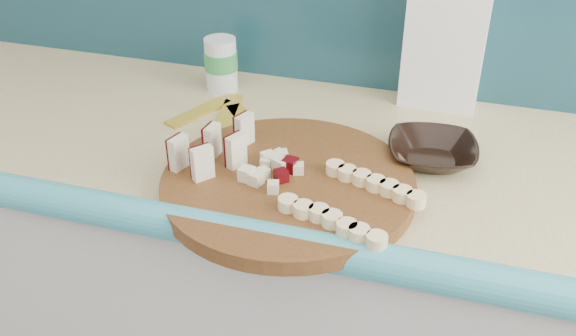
{
  "coord_description": "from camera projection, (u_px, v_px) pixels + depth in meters",
  "views": [
    {
      "loc": [
        0.38,
        0.48,
        1.52
      ],
      "look_at": [
        0.12,
        1.34,
        0.96
      ],
      "focal_mm": 40.0,
      "sensor_mm": 36.0,
      "label": 1
    }
  ],
  "objects": [
    {
      "name": "banana_slices",
      "position": [
        354.0,
        201.0,
        1.0
      ],
      "size": [
        0.22,
        0.21,
        0.02
      ],
      "color": "#FDDE9A",
      "rests_on": "cutting_board"
    },
    {
      "name": "flour_bag",
      "position": [
        446.0,
        40.0,
        1.3
      ],
      "size": [
        0.16,
        0.12,
        0.27
      ],
      "primitive_type": "cube",
      "rotation": [
        0.0,
        0.0,
        -0.04
      ],
      "color": "white",
      "rests_on": "kitchen_counter"
    },
    {
      "name": "apple_wedges",
      "position": [
        215.0,
        147.0,
        1.1
      ],
      "size": [
        0.12,
        0.17,
        0.06
      ],
      "color": "beige",
      "rests_on": "cutting_board"
    },
    {
      "name": "kitchen_counter",
      "position": [
        300.0,
        315.0,
        1.46
      ],
      "size": [
        2.2,
        0.63,
        0.91
      ],
      "color": "beige",
      "rests_on": "ground"
    },
    {
      "name": "canister",
      "position": [
        221.0,
        63.0,
        1.39
      ],
      "size": [
        0.07,
        0.07,
        0.12
      ],
      "rotation": [
        0.0,
        0.0,
        -0.29
      ],
      "color": "silver",
      "rests_on": "kitchen_counter"
    },
    {
      "name": "banana_peel",
      "position": [
        224.0,
        115.0,
        1.31
      ],
      "size": [
        0.22,
        0.18,
        0.01
      ],
      "rotation": [
        0.0,
        0.0,
        0.0
      ],
      "color": "gold",
      "rests_on": "kitchen_counter"
    },
    {
      "name": "cutting_board",
      "position": [
        288.0,
        185.0,
        1.08
      ],
      "size": [
        0.55,
        0.55,
        0.03
      ],
      "primitive_type": "cylinder",
      "rotation": [
        0.0,
        0.0,
        -0.36
      ],
      "color": "#4A2A0F",
      "rests_on": "kitchen_counter"
    },
    {
      "name": "brown_bowl",
      "position": [
        432.0,
        152.0,
        1.15
      ],
      "size": [
        0.18,
        0.18,
        0.04
      ],
      "primitive_type": "imported",
      "rotation": [
        0.0,
        0.0,
        0.15
      ],
      "color": "black",
      "rests_on": "kitchen_counter"
    },
    {
      "name": "apple_chunks",
      "position": [
        275.0,
        167.0,
        1.08
      ],
      "size": [
        0.07,
        0.07,
        0.02
      ],
      "color": "#F5ECC4",
      "rests_on": "cutting_board"
    }
  ]
}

